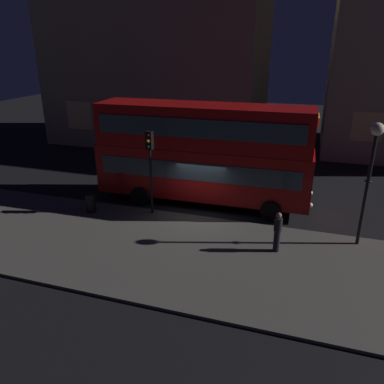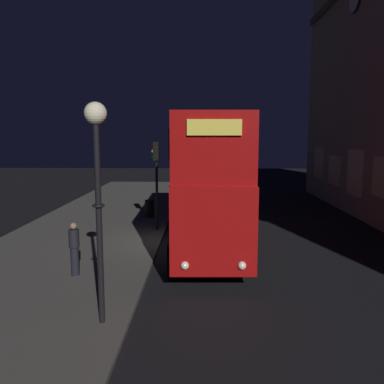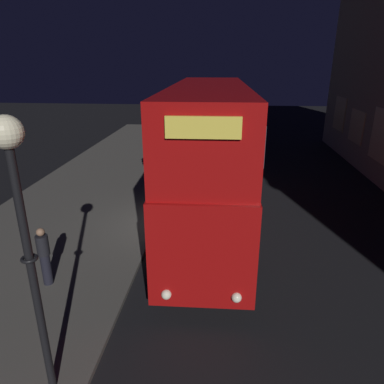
% 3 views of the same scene
% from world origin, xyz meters
% --- Properties ---
extents(ground_plane, '(80.00, 80.00, 0.00)m').
position_xyz_m(ground_plane, '(0.00, 0.00, 0.00)').
color(ground_plane, black).
extents(sidewalk_slab, '(44.00, 7.06, 0.12)m').
position_xyz_m(sidewalk_slab, '(0.00, -3.96, 0.06)').
color(sidewalk_slab, '#4C4944').
rests_on(sidewalk_slab, ground).
extents(double_decker_bus, '(11.22, 3.02, 5.22)m').
position_xyz_m(double_decker_bus, '(-0.28, 1.51, 2.92)').
color(double_decker_bus, '#9E0C0C').
rests_on(double_decker_bus, ground).
extents(traffic_light_near_kerb, '(0.34, 0.37, 4.12)m').
position_xyz_m(traffic_light_near_kerb, '(-2.21, -0.81, 3.08)').
color(traffic_light_near_kerb, black).
rests_on(traffic_light_near_kerb, sidewalk_slab).
extents(street_lamp, '(0.50, 0.50, 5.14)m').
position_xyz_m(street_lamp, '(7.30, -1.06, 3.92)').
color(street_lamp, black).
rests_on(street_lamp, sidewalk_slab).
extents(pedestrian, '(0.33, 0.33, 1.70)m').
position_xyz_m(pedestrian, '(4.09, -2.72, 1.00)').
color(pedestrian, black).
rests_on(pedestrian, sidewalk_slab).
extents(litter_bin, '(0.48, 0.48, 0.92)m').
position_xyz_m(litter_bin, '(-5.21, -1.56, 0.58)').
color(litter_bin, black).
rests_on(litter_bin, sidewalk_slab).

